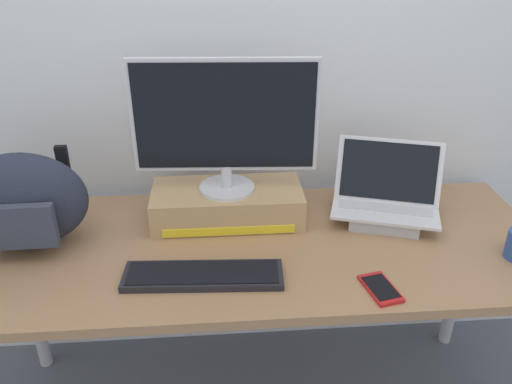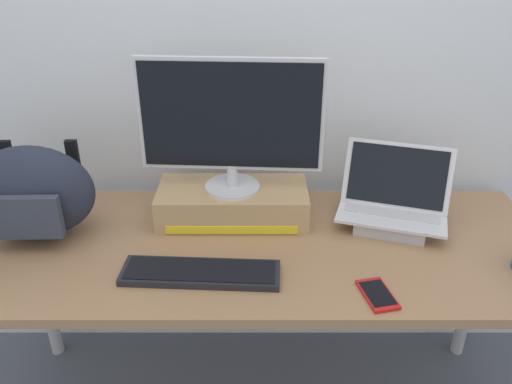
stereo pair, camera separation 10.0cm
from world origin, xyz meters
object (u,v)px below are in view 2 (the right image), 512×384
toner_box_yellow (231,203)px  desktop_monitor (229,123)px  cell_phone (376,294)px  external_keyboard (199,273)px  open_laptop (390,209)px  messenger_backpack (31,193)px

toner_box_yellow → desktop_monitor: (-0.00, -0.00, 0.28)m
desktop_monitor → cell_phone: desktop_monitor is taller
external_keyboard → cell_phone: external_keyboard is taller
toner_box_yellow → open_laptop: (0.52, -0.04, -0.00)m
open_laptop → cell_phone: bearing=-90.7°
open_laptop → messenger_backpack: (-1.14, -0.06, 0.10)m
external_keyboard → messenger_backpack: size_ratio=1.18×
open_laptop → external_keyboard: bearing=-137.3°
desktop_monitor → external_keyboard: 0.47m
open_laptop → cell_phone: 0.40m
desktop_monitor → cell_phone: bearing=-42.6°
messenger_backpack → external_keyboard: bearing=-24.2°
external_keyboard → cell_phone: (0.48, -0.09, -0.01)m
toner_box_yellow → open_laptop: 0.53m
external_keyboard → messenger_backpack: 0.59m
external_keyboard → messenger_backpack: bearing=160.2°
open_laptop → external_keyboard: (-0.60, -0.29, -0.04)m
toner_box_yellow → desktop_monitor: desktop_monitor is taller
open_laptop → messenger_backpack: size_ratio=1.02×
toner_box_yellow → external_keyboard: size_ratio=1.09×
cell_phone → open_laptop: bearing=59.5°
toner_box_yellow → external_keyboard: 0.34m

